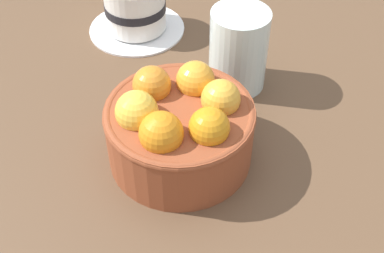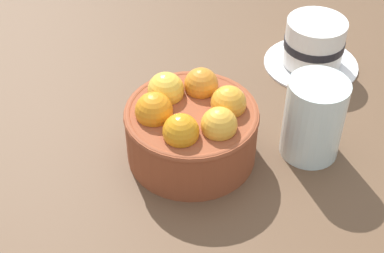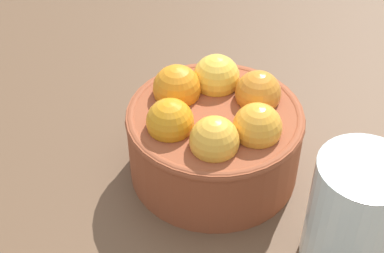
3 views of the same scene
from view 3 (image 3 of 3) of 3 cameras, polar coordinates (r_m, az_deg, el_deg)
ground_plane at (r=54.10cm, az=2.09°, el=-6.06°), size 151.53×100.91×4.76cm
terracotta_bowl at (r=49.41cm, az=2.26°, el=-0.63°), size 15.32×15.32×9.44cm
water_glass at (r=43.67cm, az=16.03°, el=-8.59°), size 6.93×6.93×10.01cm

